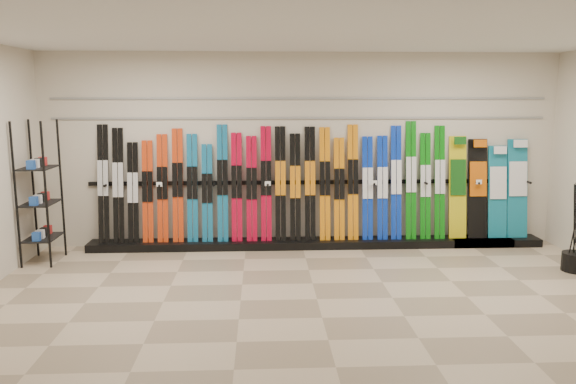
{
  "coord_description": "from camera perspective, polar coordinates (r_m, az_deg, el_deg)",
  "views": [
    {
      "loc": [
        -0.64,
        -6.21,
        2.34
      ],
      "look_at": [
        -0.29,
        1.0,
        1.1
      ],
      "focal_mm": 35.0,
      "sensor_mm": 36.0,
      "label": 1
    }
  ],
  "objects": [
    {
      "name": "skis",
      "position": [
        8.67,
        -1.35,
        0.62
      ],
      "size": [
        5.38,
        0.28,
        1.83
      ],
      "color": "black",
      "rests_on": "ski_rack_base"
    },
    {
      "name": "floor",
      "position": [
        6.67,
        2.96,
        -10.82
      ],
      "size": [
        8.0,
        8.0,
        0.0
      ],
      "primitive_type": "plane",
      "color": "gray",
      "rests_on": "ground"
    },
    {
      "name": "accessory_rack",
      "position": [
        8.6,
        -23.93,
        -0.02
      ],
      "size": [
        0.4,
        0.6,
        2.01
      ],
      "primitive_type": "cube",
      "color": "black",
      "rests_on": "floor"
    },
    {
      "name": "back_wall",
      "position": [
        8.77,
        1.43,
        4.26
      ],
      "size": [
        8.0,
        0.0,
        8.0
      ],
      "primitive_type": "plane",
      "rotation": [
        1.57,
        0.0,
        0.0
      ],
      "color": "beige",
      "rests_on": "floor"
    },
    {
      "name": "ski_rack_base",
      "position": [
        8.83,
        2.95,
        -5.22
      ],
      "size": [
        8.0,
        0.4,
        0.12
      ],
      "primitive_type": "cube",
      "color": "black",
      "rests_on": "floor"
    },
    {
      "name": "slatwall_rail_0",
      "position": [
        8.72,
        1.45,
        7.52
      ],
      "size": [
        7.6,
        0.02,
        0.03
      ],
      "primitive_type": "cube",
      "color": "gray",
      "rests_on": "back_wall"
    },
    {
      "name": "slatwall_rail_1",
      "position": [
        8.71,
        1.46,
        9.49
      ],
      "size": [
        7.6,
        0.02,
        0.03
      ],
      "primitive_type": "cube",
      "color": "gray",
      "rests_on": "back_wall"
    },
    {
      "name": "ceiling",
      "position": [
        6.28,
        3.21,
        15.77
      ],
      "size": [
        8.0,
        8.0,
        0.0
      ],
      "primitive_type": "plane",
      "rotation": [
        3.14,
        0.0,
        0.0
      ],
      "color": "silver",
      "rests_on": "back_wall"
    },
    {
      "name": "snowboards",
      "position": [
        9.4,
        19.67,
        0.29
      ],
      "size": [
        1.26,
        0.25,
        1.6
      ],
      "color": "gold",
      "rests_on": "ski_rack_base"
    },
    {
      "name": "pole_bin",
      "position": [
        8.57,
        27.19,
        -6.34
      ],
      "size": [
        0.36,
        0.36,
        0.25
      ],
      "primitive_type": "cylinder",
      "color": "black",
      "rests_on": "floor"
    }
  ]
}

